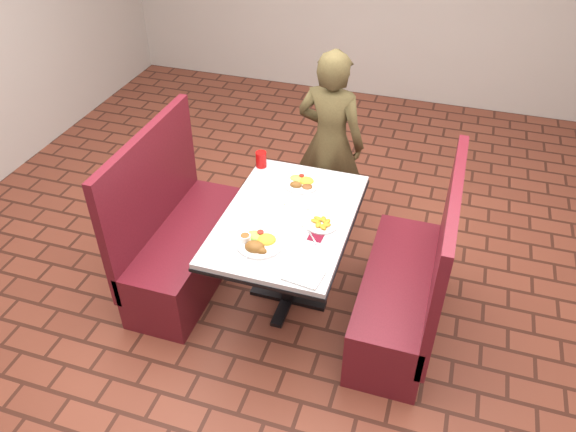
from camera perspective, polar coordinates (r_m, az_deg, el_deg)
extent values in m
plane|color=brown|center=(4.05, 0.00, -8.45)|extent=(7.00, 7.00, 0.00)
cube|color=silver|center=(3.56, 0.00, -0.22)|extent=(0.80, 1.20, 0.03)
cube|color=black|center=(3.57, 0.00, -0.57)|extent=(0.81, 1.21, 0.02)
cylinder|color=black|center=(3.80, 0.00, -4.70)|extent=(0.10, 0.10, 0.69)
cube|color=black|center=(4.04, 0.00, -8.30)|extent=(0.55, 0.08, 0.03)
cube|color=black|center=(4.04, 0.00, -8.30)|extent=(0.08, 0.55, 0.03)
cube|color=maroon|center=(4.12, -10.01, -3.86)|extent=(0.45, 1.20, 0.45)
cube|color=maroon|center=(3.92, -13.63, 2.04)|extent=(0.06, 1.20, 0.95)
cube|color=maroon|center=(3.80, 10.97, -8.41)|extent=(0.45, 1.20, 0.45)
cube|color=maroon|center=(3.48, 15.45, -3.61)|extent=(0.06, 1.20, 0.95)
imported|color=brown|center=(4.35, 4.31, 7.44)|extent=(0.58, 0.43, 1.48)
cylinder|color=white|center=(3.33, -2.89, -2.82)|extent=(0.28, 0.28, 0.02)
ellipsoid|color=gold|center=(3.32, -2.19, -2.10)|extent=(0.11, 0.11, 0.05)
ellipsoid|color=#8EC54F|center=(3.36, -3.42, -1.77)|extent=(0.11, 0.09, 0.04)
cylinder|color=red|center=(3.37, -2.81, -1.62)|extent=(0.04, 0.04, 0.01)
ellipsoid|color=brown|center=(3.26, -3.42, -2.82)|extent=(0.12, 0.09, 0.07)
ellipsoid|color=brown|center=(3.25, -2.74, -3.33)|extent=(0.07, 0.05, 0.04)
cylinder|color=white|center=(3.33, -4.38, -2.25)|extent=(0.07, 0.07, 0.04)
cylinder|color=brown|center=(3.32, -4.39, -1.99)|extent=(0.05, 0.05, 0.01)
cylinder|color=white|center=(3.83, 1.38, 3.28)|extent=(0.24, 0.24, 0.01)
ellipsoid|color=gold|center=(3.83, 1.91, 3.83)|extent=(0.10, 0.10, 0.04)
ellipsoid|color=#8EC54F|center=(3.86, 0.93, 4.04)|extent=(0.10, 0.08, 0.03)
cylinder|color=red|center=(3.87, 1.39, 4.14)|extent=(0.04, 0.04, 0.01)
ellipsoid|color=brown|center=(3.78, 1.97, 3.14)|extent=(0.07, 0.07, 0.03)
ellipsoid|color=brown|center=(3.78, 0.81, 3.41)|extent=(0.08, 0.06, 0.05)
cylinder|color=white|center=(3.48, 3.43, -0.85)|extent=(0.20, 0.20, 0.01)
cube|color=maroon|center=(3.39, 2.85, -2.12)|extent=(0.09, 0.09, 0.00)
cube|color=silver|center=(3.38, 2.48, -2.16)|extent=(0.09, 0.12, 0.00)
cylinder|color=#BE0D0C|center=(4.00, -2.75, 5.77)|extent=(0.08, 0.08, 0.11)
cube|color=silver|center=(3.12, 1.58, -6.09)|extent=(0.23, 0.18, 0.01)
cube|color=silver|center=(3.29, -3.94, -3.41)|extent=(0.03, 0.15, 0.00)
cube|color=silver|center=(3.30, -3.41, -3.14)|extent=(0.04, 0.16, 0.00)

